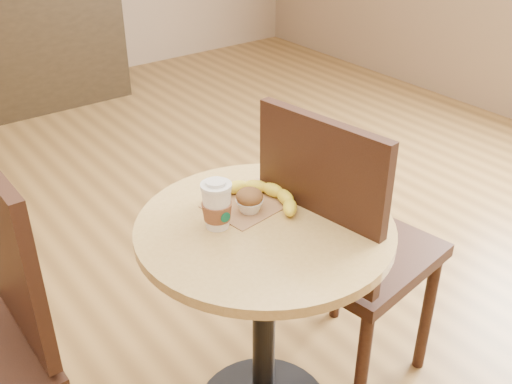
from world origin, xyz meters
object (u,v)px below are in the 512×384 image
cafe_table (264,285)px  muffin (249,200)px  banana (258,198)px  coffee_cup (217,206)px  chair_right (342,246)px

cafe_table → muffin: muffin is taller
muffin → banana: bearing=18.9°
coffee_cup → muffin: (0.11, 0.01, -0.03)m
cafe_table → banana: (0.04, 0.09, 0.24)m
coffee_cup → cafe_table: bearing=-30.1°
cafe_table → chair_right: 0.29m
chair_right → muffin: bearing=62.8°
muffin → banana: (0.04, 0.01, -0.01)m
cafe_table → banana: banana is taller
chair_right → cafe_table: bearing=77.0°
coffee_cup → muffin: coffee_cup is taller
cafe_table → coffee_cup: bearing=149.6°
cafe_table → banana: 0.26m
chair_right → muffin: 0.38m
cafe_table → coffee_cup: (-0.11, 0.07, 0.28)m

